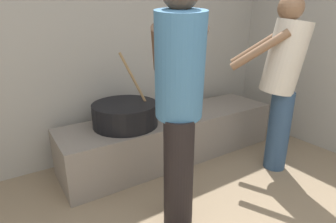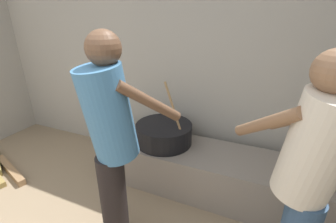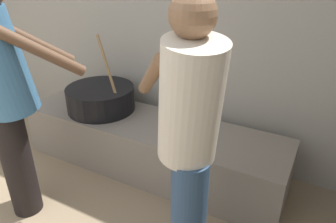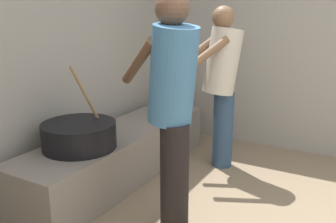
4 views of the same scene
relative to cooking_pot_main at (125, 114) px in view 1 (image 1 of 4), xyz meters
name	(u,v)px [view 1 (image 1 of 4)]	position (x,y,z in m)	size (l,w,h in m)	color
block_enclosure_rear	(71,40)	(-0.28, 0.50, 0.64)	(5.02, 0.20, 2.39)	#9E998E
hearth_ledge	(173,136)	(0.51, -0.02, -0.33)	(2.28, 0.60, 0.45)	slate
cooking_pot_main	(125,114)	(0.00, 0.00, 0.00)	(0.59, 0.59, 0.66)	black
cook_in_blue_shirt	(179,94)	(0.00, -0.86, 0.38)	(0.63, 0.74, 1.64)	black
cook_in_cream_shirt	(282,77)	(1.19, -0.74, 0.34)	(0.68, 0.70, 1.57)	navy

